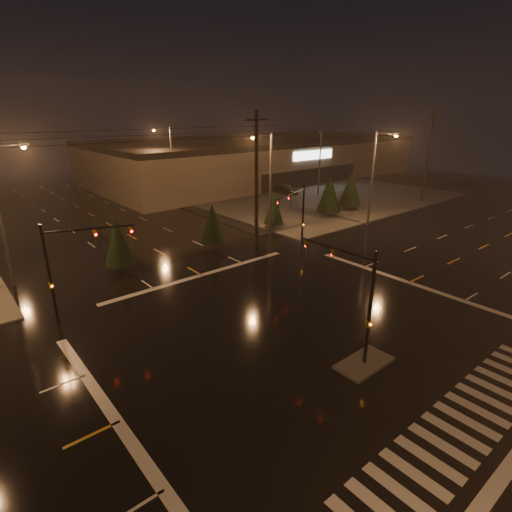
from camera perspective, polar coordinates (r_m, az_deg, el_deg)
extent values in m
plane|color=black|center=(23.36, 7.10, -10.75)|extent=(140.00, 140.00, 0.00)
cube|color=#4E4B45|center=(63.64, 6.14, 9.13)|extent=(36.00, 36.00, 0.12)
cube|color=#4E4B45|center=(21.26, 15.19, -14.54)|extent=(3.00, 1.60, 0.15)
cube|color=beige|center=(19.59, 27.83, -20.04)|extent=(15.00, 2.60, 0.01)
cube|color=beige|center=(31.05, -7.78, -2.72)|extent=(16.00, 0.50, 0.01)
cube|color=black|center=(65.99, 10.47, 9.29)|extent=(50.00, 24.00, 0.08)
cube|color=brown|center=(78.12, 0.25, 13.79)|extent=(60.00, 28.00, 7.00)
cube|color=black|center=(77.84, 0.25, 16.20)|extent=(60.20, 28.20, 0.80)
cube|color=white|center=(67.81, 8.17, 14.10)|extent=(9.00, 0.20, 1.40)
cube|color=black|center=(68.29, 7.99, 11.10)|extent=(22.00, 0.15, 2.80)
cylinder|color=black|center=(19.79, 15.96, -7.51)|extent=(0.18, 0.18, 6.00)
cylinder|color=black|center=(20.04, 11.39, 1.01)|extent=(0.12, 4.50, 0.12)
imported|color=#594707|center=(21.30, 7.18, 2.25)|extent=(0.16, 0.20, 1.00)
cube|color=#594707|center=(20.11, 15.77, -9.29)|extent=(0.25, 0.18, 0.35)
cylinder|color=black|center=(36.07, 6.71, 5.57)|extent=(0.18, 0.18, 6.00)
cylinder|color=black|center=(33.30, 5.12, 8.84)|extent=(4.74, 1.82, 0.12)
imported|color=#594707|center=(31.33, 3.33, 8.09)|extent=(0.24, 0.22, 1.00)
cube|color=#594707|center=(36.25, 6.66, 4.50)|extent=(0.25, 0.18, 0.35)
cylinder|color=black|center=(25.97, -27.42, -2.37)|extent=(0.18, 0.18, 6.00)
cylinder|color=black|center=(24.95, -22.67, 3.59)|extent=(4.74, 1.82, 0.12)
imported|color=#594707|center=(24.92, -17.51, 4.08)|extent=(0.24, 0.22, 1.00)
cube|color=#594707|center=(26.22, -27.18, -3.79)|extent=(0.25, 0.18, 0.35)
cylinder|color=#38383A|center=(31.91, -32.29, 13.27)|extent=(2.40, 0.14, 0.14)
cube|color=#38383A|center=(32.09, -30.31, 13.55)|extent=(0.70, 0.30, 0.18)
sphere|color=orange|center=(32.10, -30.27, 13.32)|extent=(0.32, 0.32, 0.32)
cylinder|color=#38383A|center=(40.20, 2.09, 10.09)|extent=(0.24, 0.24, 10.00)
cylinder|color=#38383A|center=(38.87, 0.81, 16.89)|extent=(2.40, 0.14, 0.14)
cube|color=#38383A|center=(38.17, -0.51, 16.76)|extent=(0.70, 0.30, 0.18)
sphere|color=orange|center=(38.18, -0.51, 16.56)|extent=(0.32, 0.32, 0.32)
cylinder|color=#38383A|center=(56.54, -11.86, 12.55)|extent=(0.24, 0.24, 10.00)
cylinder|color=#38383A|center=(55.60, -13.36, 17.30)|extent=(2.40, 0.14, 0.14)
cube|color=#38383A|center=(55.11, -14.42, 17.15)|extent=(0.70, 0.30, 0.18)
sphere|color=orange|center=(55.12, -14.41, 17.01)|extent=(0.32, 0.32, 0.32)
cylinder|color=#38383A|center=(45.12, 16.22, 10.41)|extent=(0.24, 0.24, 10.00)
cylinder|color=#38383A|center=(43.98, 18.17, 16.31)|extent=(0.14, 2.40, 0.14)
cube|color=#38383A|center=(43.40, 19.42, 16.07)|extent=(0.30, 0.70, 0.18)
sphere|color=orange|center=(43.40, 19.40, 15.90)|extent=(0.32, 0.32, 0.32)
cylinder|color=black|center=(36.28, 0.05, 10.63)|extent=(0.32, 0.32, 12.00)
cube|color=black|center=(35.81, 0.06, 18.87)|extent=(2.20, 0.12, 0.12)
cylinder|color=black|center=(59.93, 23.28, 12.76)|extent=(0.32, 0.32, 12.00)
cube|color=black|center=(59.65, 23.98, 17.69)|extent=(2.20, 0.12, 0.12)
cylinder|color=black|center=(42.65, 2.52, 4.25)|extent=(0.18, 0.18, 0.70)
cone|color=black|center=(42.16, 2.57, 6.86)|extent=(2.10, 2.10, 3.28)
cylinder|color=black|center=(48.55, 10.25, 5.90)|extent=(0.18, 0.18, 0.70)
cone|color=black|center=(48.00, 10.44, 8.88)|extent=(2.85, 2.85, 4.45)
cylinder|color=black|center=(52.40, 13.15, 6.72)|extent=(0.18, 0.18, 0.70)
cone|color=black|center=(51.90, 13.37, 9.42)|extent=(2.78, 2.78, 4.34)
cylinder|color=black|center=(33.04, -18.68, -1.56)|extent=(0.18, 0.18, 0.70)
cone|color=black|center=(32.36, -19.10, 1.99)|extent=(2.31, 2.31, 3.60)
cylinder|color=black|center=(36.72, -6.12, 1.54)|extent=(0.18, 0.18, 0.70)
cone|color=black|center=(36.11, -6.24, 4.74)|extent=(2.27, 2.27, 3.55)
imported|color=black|center=(61.43, 4.11, 9.49)|extent=(1.92, 4.62, 1.56)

